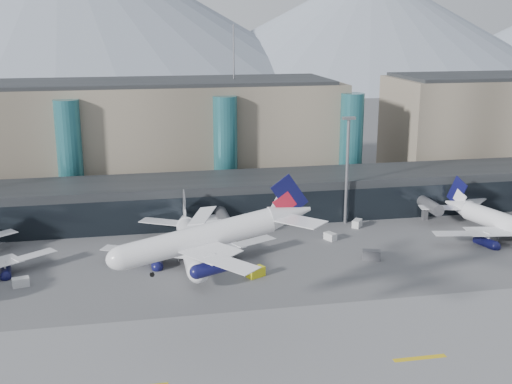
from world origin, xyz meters
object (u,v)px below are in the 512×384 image
Objects in this scene: veh_h at (256,272)px; veh_d at (357,223)px; hero_jet at (219,228)px; veh_c at (371,255)px; lightmast_mid at (347,164)px; veh_g at (330,236)px; veh_a at (21,282)px; veh_b at (203,234)px; jet_parked_mid at (190,235)px; jet_parked_right at (499,216)px.

veh_d is at bearing 11.74° from veh_h.
hero_jet is 8.92× the size of veh_c.
lightmast_mid is 7.11× the size of veh_c.
veh_h is (-20.22, -17.55, 0.13)m from veh_g.
veh_a is 75.40m from veh_d.
veh_b is at bearing 168.71° from veh_c.
jet_parked_right is at bearing -89.89° from jet_parked_mid.
veh_h is (7.34, -24.44, 0.10)m from veh_b.
veh_g is at bearing -81.89° from jet_parked_mid.
veh_d is (72.25, 21.54, 0.04)m from veh_a.
hero_jet is 30.42m from veh_h.
jet_parked_right is 38.36m from veh_g.
veh_h is (43.07, -3.68, 0.11)m from veh_a.
veh_c is at bearing 34.50° from hero_jet.
hero_jet is 10.88× the size of veh_a.
hero_jet is 50.69m from veh_b.
hero_jet reaches higher than veh_d.
veh_c reaches higher than veh_g.
veh_c is at bearing -13.73° from veh_a.
lightmast_mid is 75.96m from veh_a.
lightmast_mid is 18.95m from veh_g.
veh_a is (-70.45, -24.94, -13.59)m from lightmast_mid.
veh_d is at bearing 104.68° from veh_g.
veh_h is at bearing 167.96° from veh_d.
jet_parked_right is (69.34, -0.03, 0.08)m from jet_parked_mid.
jet_parked_mid is 13.65× the size of veh_g.
jet_parked_right reaches higher than veh_b.
hero_jet is 0.83× the size of jet_parked_right.
jet_parked_mid is at bearing 2.31° from veh_a.
veh_d is 38.57m from veh_h.
veh_a is at bearing -103.49° from veh_g.
lightmast_mid is 27.91m from veh_c.
jet_parked_mid is 0.98× the size of jet_parked_right.
jet_parked_mid is at bearing 74.29° from jet_parked_right.
veh_g is (30.16, 40.79, -17.06)m from hero_jet.
veh_b is at bearing 64.50° from jet_parked_right.
veh_d is at bearing 98.86° from veh_c.
hero_jet is 0.85× the size of jet_parked_mid.
veh_g is (-8.97, -7.67, -0.07)m from veh_d.
lightmast_mid reaches higher than jet_parked_right.
veh_g is (27.56, -6.89, -0.03)m from veh_b.
veh_a reaches higher than veh_g.
hero_jet is at bearing -120.73° from veh_c.
veh_b is 1.05× the size of veh_g.
hero_jet is at bearing -142.26° from veh_h.
hero_jet is at bearing -177.86° from jet_parked_mid.
veh_g is at bearing 11.87° from veh_h.
veh_b is 37.89m from veh_c.
hero_jet reaches higher than veh_b.
jet_parked_right is 13.03× the size of veh_a.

